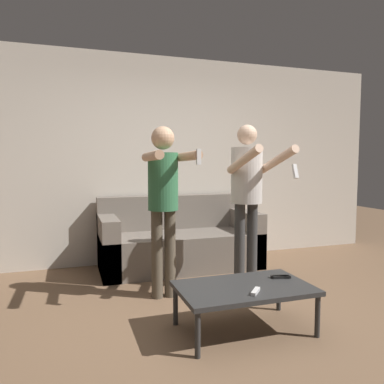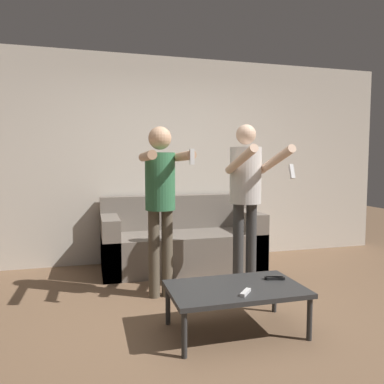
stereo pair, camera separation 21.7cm
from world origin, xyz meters
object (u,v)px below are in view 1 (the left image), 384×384
coffee_table (244,290)px  remote_mid (282,277)px  person_standing_left (164,192)px  remote_near (255,291)px  couch (180,243)px  person_standing_right (248,186)px  remote_far (280,277)px

coffee_table → remote_mid: (0.38, 0.07, 0.04)m
person_standing_left → remote_near: bearing=-68.0°
couch → person_standing_left: 1.30m
couch → person_standing_right: size_ratio=1.15×
remote_near → remote_mid: (0.37, 0.24, 0.00)m
remote_near → remote_far: (0.36, 0.25, 0.00)m
person_standing_right → coffee_table: (-0.47, -0.89, -0.74)m
couch → person_standing_left: size_ratio=1.18×
couch → remote_mid: size_ratio=12.74×
remote_mid → person_standing_left: bearing=134.4°
person_standing_right → remote_far: size_ratio=11.23×
coffee_table → remote_far: remote_far is taller
couch → coffee_table: bearing=-90.8°
person_standing_left → coffee_table: (0.42, -0.89, -0.71)m
person_standing_left → person_standing_right: size_ratio=0.98×
person_standing_left → remote_near: 1.32m
remote_near → remote_far: same height
remote_mid → remote_far: size_ratio=1.02×
couch → person_standing_right: person_standing_right is taller
person_standing_left → remote_mid: person_standing_left is taller
remote_far → couch: bearing=100.9°
couch → remote_far: size_ratio=12.96×
coffee_table → remote_mid: size_ratio=6.74×
remote_mid → coffee_table: bearing=-169.1°
person_standing_left → remote_near: size_ratio=12.22×
person_standing_left → coffee_table: person_standing_left is taller
coffee_table → person_standing_left: bearing=115.2°
remote_mid → remote_far: same height
person_standing_right → coffee_table: bearing=-117.8°
person_standing_left → remote_far: bearing=-45.7°
coffee_table → remote_mid: remote_mid is taller
person_standing_right → person_standing_left: bearing=179.9°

